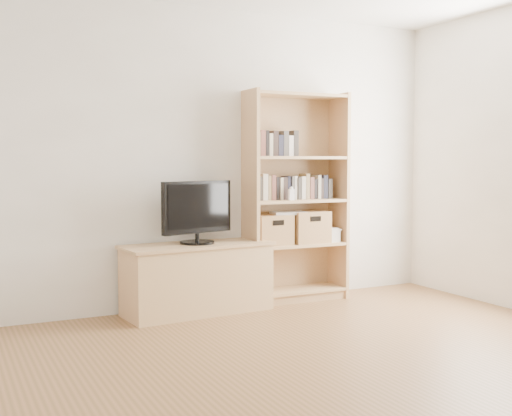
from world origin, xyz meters
TOP-DOWN VIEW (x-y plane):
  - floor at (0.00, 0.00)m, footprint 4.50×5.00m
  - back_wall at (0.00, 2.50)m, footprint 4.50×0.02m
  - tv_stand at (-0.23, 2.27)m, footprint 1.26×0.57m
  - bookshelf at (0.76, 2.33)m, footprint 0.95×0.35m
  - television at (-0.23, 2.27)m, footprint 0.66×0.22m
  - books_row_mid at (0.76, 2.35)m, footprint 0.82×0.21m
  - books_row_upper at (0.55, 2.36)m, footprint 0.39×0.16m
  - baby_monitor at (0.65, 2.23)m, footprint 0.05×0.03m
  - basket_left at (0.51, 2.33)m, footprint 0.33×0.27m
  - basket_right at (0.88, 2.32)m, footprint 0.36×0.29m
  - laptop at (0.67, 2.32)m, footprint 0.34×0.26m
  - magazine_stack at (1.09, 2.32)m, footprint 0.18×0.25m

SIDE VIEW (x-z plane):
  - floor at x=0.00m, z-range -0.01..0.01m
  - tv_stand at x=-0.23m, z-range 0.00..0.56m
  - magazine_stack at x=1.09m, z-range 0.53..0.64m
  - basket_left at x=0.51m, z-range 0.53..0.80m
  - basket_right at x=0.88m, z-range 0.53..0.82m
  - laptop at x=0.67m, z-range 0.80..0.82m
  - television at x=-0.23m, z-range 0.59..1.12m
  - bookshelf at x=0.76m, z-range 0.00..1.90m
  - baby_monitor at x=0.65m, z-range 0.93..1.03m
  - books_row_mid at x=0.76m, z-range 0.93..1.15m
  - back_wall at x=0.00m, z-range 0.00..2.60m
  - books_row_upper at x=0.55m, z-range 1.32..1.52m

